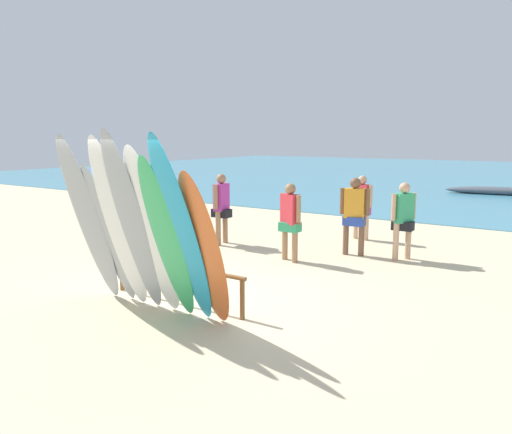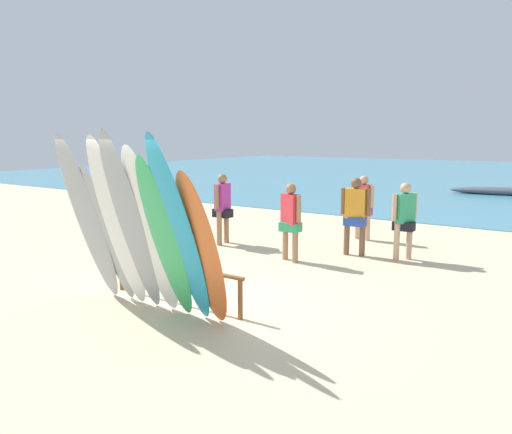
{
  "view_description": "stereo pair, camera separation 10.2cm",
  "coord_description": "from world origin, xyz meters",
  "px_view_note": "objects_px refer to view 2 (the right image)",
  "views": [
    {
      "loc": [
        4.97,
        -5.44,
        2.54
      ],
      "look_at": [
        0.0,
        2.23,
        1.04
      ],
      "focal_mm": 34.61,
      "sensor_mm": 36.0,
      "label": 1
    },
    {
      "loc": [
        5.06,
        -5.39,
        2.54
      ],
      "look_at": [
        0.0,
        2.23,
        1.04
      ],
      "focal_mm": 34.61,
      "sensor_mm": 36.0,
      "label": 2
    }
  ],
  "objects_px": {
    "surfboard_teal_6": "(179,232)",
    "beach_umbrella": "(113,169)",
    "beachgoer_by_water": "(355,211)",
    "beach_chair_red": "(129,242)",
    "surfboard_white_2": "(118,225)",
    "surfboard_grey_0": "(88,220)",
    "beachgoer_photographing": "(404,216)",
    "beach_chair_blue": "(167,226)",
    "surfboard_grey_3": "(131,224)",
    "surfboard_green_5": "(165,240)",
    "beachgoer_strolling": "(363,203)",
    "surfboard_rack": "(175,273)",
    "beachgoer_near_rack": "(223,204)",
    "surfboard_white_4": "(151,233)",
    "beachgoer_midbeach": "(291,217)",
    "surfboard_orange_7": "(202,250)",
    "surfboard_grey_1": "(108,235)",
    "distant_boat": "(506,192)"
  },
  "relations": [
    {
      "from": "surfboard_rack",
      "to": "beach_chair_red",
      "type": "xyz_separation_m",
      "value": [
        -2.49,
        1.34,
        -0.05
      ]
    },
    {
      "from": "surfboard_white_2",
      "to": "surfboard_green_5",
      "type": "height_order",
      "value": "surfboard_white_2"
    },
    {
      "from": "surfboard_teal_6",
      "to": "beachgoer_photographing",
      "type": "xyz_separation_m",
      "value": [
        1.34,
        5.29,
        -0.38
      ]
    },
    {
      "from": "beachgoer_strolling",
      "to": "surfboard_green_5",
      "type": "bearing_deg",
      "value": 104.6
    },
    {
      "from": "surfboard_rack",
      "to": "beachgoer_near_rack",
      "type": "bearing_deg",
      "value": 117.52
    },
    {
      "from": "surfboard_green_5",
      "to": "beachgoer_strolling",
      "type": "bearing_deg",
      "value": 90.76
    },
    {
      "from": "surfboard_grey_3",
      "to": "beach_chair_red",
      "type": "distance_m",
      "value": 3.27
    },
    {
      "from": "surfboard_white_4",
      "to": "surfboard_grey_3",
      "type": "bearing_deg",
      "value": -165.89
    },
    {
      "from": "distant_boat",
      "to": "surfboard_grey_0",
      "type": "bearing_deg",
      "value": -100.17
    },
    {
      "from": "beach_chair_red",
      "to": "beach_chair_blue",
      "type": "relative_size",
      "value": 1.0
    },
    {
      "from": "surfboard_white_2",
      "to": "surfboard_white_4",
      "type": "distance_m",
      "value": 0.6
    },
    {
      "from": "surfboard_white_2",
      "to": "beachgoer_near_rack",
      "type": "height_order",
      "value": "surfboard_white_2"
    },
    {
      "from": "beach_chair_blue",
      "to": "distant_boat",
      "type": "bearing_deg",
      "value": 60.07
    },
    {
      "from": "beachgoer_strolling",
      "to": "surfboard_teal_6",
      "type": "bearing_deg",
      "value": 107.1
    },
    {
      "from": "beachgoer_midbeach",
      "to": "beach_chair_blue",
      "type": "bearing_deg",
      "value": 25.62
    },
    {
      "from": "surfboard_white_4",
      "to": "beachgoer_strolling",
      "type": "height_order",
      "value": "surfboard_white_4"
    },
    {
      "from": "surfboard_white_2",
      "to": "beachgoer_by_water",
      "type": "distance_m",
      "value": 5.36
    },
    {
      "from": "beach_chair_blue",
      "to": "beachgoer_near_rack",
      "type": "bearing_deg",
      "value": 25.01
    },
    {
      "from": "beach_chair_blue",
      "to": "beachgoer_midbeach",
      "type": "bearing_deg",
      "value": -6.52
    },
    {
      "from": "surfboard_grey_1",
      "to": "beachgoer_strolling",
      "type": "height_order",
      "value": "surfboard_grey_1"
    },
    {
      "from": "surfboard_grey_3",
      "to": "beach_chair_blue",
      "type": "height_order",
      "value": "surfboard_grey_3"
    },
    {
      "from": "surfboard_grey_0",
      "to": "beachgoer_photographing",
      "type": "distance_m",
      "value": 6.18
    },
    {
      "from": "beach_chair_red",
      "to": "distant_boat",
      "type": "xyz_separation_m",
      "value": [
        4.83,
        16.97,
        -0.27
      ]
    },
    {
      "from": "surfboard_grey_1",
      "to": "surfboard_green_5",
      "type": "height_order",
      "value": "surfboard_green_5"
    },
    {
      "from": "surfboard_teal_6",
      "to": "beach_umbrella",
      "type": "bearing_deg",
      "value": 153.58
    },
    {
      "from": "surfboard_white_4",
      "to": "beachgoer_near_rack",
      "type": "relative_size",
      "value": 1.53
    },
    {
      "from": "surfboard_grey_3",
      "to": "surfboard_white_4",
      "type": "height_order",
      "value": "surfboard_grey_3"
    },
    {
      "from": "surfboard_grey_1",
      "to": "beachgoer_strolling",
      "type": "relative_size",
      "value": 1.44
    },
    {
      "from": "surfboard_teal_6",
      "to": "beach_umbrella",
      "type": "relative_size",
      "value": 1.37
    },
    {
      "from": "surfboard_white_4",
      "to": "beachgoer_photographing",
      "type": "xyz_separation_m",
      "value": [
        1.91,
        5.23,
        -0.3
      ]
    },
    {
      "from": "surfboard_rack",
      "to": "beachgoer_strolling",
      "type": "distance_m",
      "value": 6.12
    },
    {
      "from": "surfboard_white_4",
      "to": "surfboard_orange_7",
      "type": "relative_size",
      "value": 1.15
    },
    {
      "from": "surfboard_green_5",
      "to": "distant_boat",
      "type": "bearing_deg",
      "value": 86.5
    },
    {
      "from": "surfboard_grey_1",
      "to": "beachgoer_photographing",
      "type": "relative_size",
      "value": 1.42
    },
    {
      "from": "surfboard_grey_3",
      "to": "beach_umbrella",
      "type": "relative_size",
      "value": 1.4
    },
    {
      "from": "beachgoer_near_rack",
      "to": "beachgoer_by_water",
      "type": "relative_size",
      "value": 1.0
    },
    {
      "from": "surfboard_green_5",
      "to": "beach_chair_red",
      "type": "height_order",
      "value": "surfboard_green_5"
    },
    {
      "from": "surfboard_grey_0",
      "to": "surfboard_teal_6",
      "type": "relative_size",
      "value": 0.99
    },
    {
      "from": "surfboard_rack",
      "to": "beachgoer_by_water",
      "type": "height_order",
      "value": "beachgoer_by_water"
    },
    {
      "from": "surfboard_teal_6",
      "to": "beachgoer_by_water",
      "type": "distance_m",
      "value": 5.14
    },
    {
      "from": "surfboard_green_5",
      "to": "beachgoer_photographing",
      "type": "bearing_deg",
      "value": 74.93
    },
    {
      "from": "beachgoer_by_water",
      "to": "beach_chair_red",
      "type": "distance_m",
      "value": 4.76
    },
    {
      "from": "surfboard_grey_0",
      "to": "beachgoer_midbeach",
      "type": "relative_size",
      "value": 1.7
    },
    {
      "from": "surfboard_orange_7",
      "to": "beachgoer_strolling",
      "type": "relative_size",
      "value": 1.41
    },
    {
      "from": "surfboard_white_4",
      "to": "beach_umbrella",
      "type": "height_order",
      "value": "surfboard_white_4"
    },
    {
      "from": "beachgoer_strolling",
      "to": "beachgoer_midbeach",
      "type": "height_order",
      "value": "beachgoer_midbeach"
    },
    {
      "from": "surfboard_grey_0",
      "to": "distant_boat",
      "type": "height_order",
      "value": "surfboard_grey_0"
    },
    {
      "from": "beach_chair_blue",
      "to": "distant_boat",
      "type": "xyz_separation_m",
      "value": [
        5.37,
        15.3,
        -0.27
      ]
    },
    {
      "from": "surfboard_grey_1",
      "to": "surfboard_white_4",
      "type": "bearing_deg",
      "value": 1.98
    },
    {
      "from": "beach_chair_red",
      "to": "beach_chair_blue",
      "type": "distance_m",
      "value": 1.75
    }
  ]
}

